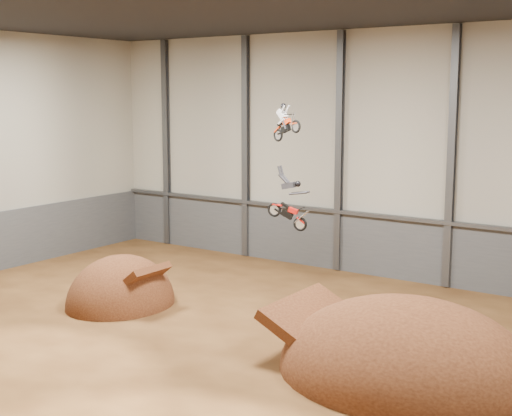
{
  "coord_description": "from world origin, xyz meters",
  "views": [
    {
      "loc": [
        16.06,
        -22.0,
        10.4
      ],
      "look_at": [
        -1.79,
        4.0,
        5.32
      ],
      "focal_mm": 50.0,
      "sensor_mm": 36.0,
      "label": 1
    }
  ],
  "objects_px": {
    "takeoff_ramp": "(121,305)",
    "fmx_rider_b": "(285,198)",
    "landing_ramp": "(406,374)",
    "fmx_rider_a": "(288,118)"
  },
  "relations": [
    {
      "from": "landing_ramp",
      "to": "fmx_rider_a",
      "type": "xyz_separation_m",
      "value": [
        -8.16,
        4.64,
        9.24
      ]
    },
    {
      "from": "takeoff_ramp",
      "to": "landing_ramp",
      "type": "relative_size",
      "value": 0.59
    },
    {
      "from": "fmx_rider_b",
      "to": "takeoff_ramp",
      "type": "bearing_deg",
      "value": -172.99
    },
    {
      "from": "landing_ramp",
      "to": "fmx_rider_a",
      "type": "distance_m",
      "value": 13.17
    },
    {
      "from": "takeoff_ramp",
      "to": "fmx_rider_a",
      "type": "distance_m",
      "value": 12.4
    },
    {
      "from": "takeoff_ramp",
      "to": "fmx_rider_a",
      "type": "height_order",
      "value": "fmx_rider_a"
    },
    {
      "from": "takeoff_ramp",
      "to": "fmx_rider_b",
      "type": "relative_size",
      "value": 2.15
    },
    {
      "from": "fmx_rider_a",
      "to": "fmx_rider_b",
      "type": "height_order",
      "value": "fmx_rider_a"
    },
    {
      "from": "landing_ramp",
      "to": "fmx_rider_b",
      "type": "xyz_separation_m",
      "value": [
        -7.17,
        2.78,
        5.75
      ]
    },
    {
      "from": "takeoff_ramp",
      "to": "fmx_rider_b",
      "type": "distance_m",
      "value": 10.19
    }
  ]
}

